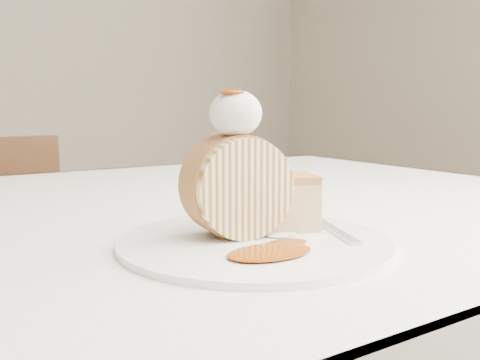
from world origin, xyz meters
TOP-DOWN VIEW (x-y plane):
  - table at (0.00, 0.20)m, footprint 1.40×0.90m
  - plate at (0.05, -0.03)m, footprint 0.34×0.34m
  - roulade_slice at (0.05, -0.01)m, footprint 0.10×0.07m
  - cake_chunk at (0.10, -0.01)m, footprint 0.07×0.07m
  - whipped_cream at (0.04, -0.01)m, footprint 0.05×0.05m
  - caramel_drizzle at (0.04, -0.02)m, footprint 0.03×0.02m
  - caramel_pool at (0.03, -0.08)m, footprint 0.09×0.08m
  - fork at (0.13, -0.05)m, footprint 0.08×0.15m

SIDE VIEW (x-z plane):
  - table at x=0.00m, z-range 0.29..1.04m
  - plate at x=0.05m, z-range 0.75..0.76m
  - fork at x=0.13m, z-range 0.76..0.76m
  - caramel_pool at x=0.03m, z-range 0.76..0.76m
  - cake_chunk at x=0.10m, z-range 0.76..0.80m
  - roulade_slice at x=0.05m, z-range 0.76..0.85m
  - whipped_cream at x=0.04m, z-range 0.85..0.90m
  - caramel_drizzle at x=0.04m, z-range 0.90..0.90m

